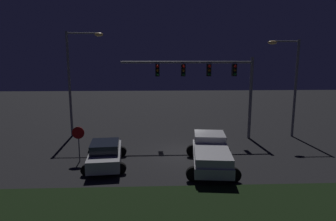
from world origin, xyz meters
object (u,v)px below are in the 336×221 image
at_px(traffic_signal_gantry, 209,76).
at_px(street_lamp_right, 290,76).
at_px(street_lamp_left, 76,71).
at_px(stop_sign, 78,137).
at_px(car_sedan, 105,154).
at_px(pickup_truck, 211,151).

relative_size(traffic_signal_gantry, street_lamp_right, 1.31).
xyz_separation_m(street_lamp_left, stop_sign, (1.62, -6.28, -3.80)).
bearing_deg(car_sedan, street_lamp_right, -71.65).
bearing_deg(street_lamp_right, car_sedan, -156.19).
bearing_deg(street_lamp_right, traffic_signal_gantry, -176.47).
bearing_deg(pickup_truck, car_sedan, 91.62).
relative_size(pickup_truck, traffic_signal_gantry, 0.54).
xyz_separation_m(traffic_signal_gantry, street_lamp_left, (-10.59, 1.33, 0.34)).
xyz_separation_m(car_sedan, traffic_signal_gantry, (7.22, 5.70, 4.29)).
bearing_deg(street_lamp_left, car_sedan, -64.40).
relative_size(pickup_truck, street_lamp_left, 0.66).
height_order(pickup_truck, car_sedan, pickup_truck).
bearing_deg(car_sedan, stop_sign, 61.29).
bearing_deg(car_sedan, street_lamp_left, 20.15).
height_order(pickup_truck, stop_sign, stop_sign).
height_order(traffic_signal_gantry, street_lamp_right, street_lamp_right).
bearing_deg(street_lamp_right, pickup_truck, -138.86).
bearing_deg(street_lamp_right, street_lamp_left, 176.92).
xyz_separation_m(pickup_truck, street_lamp_right, (7.59, 6.63, 3.98)).
xyz_separation_m(pickup_truck, street_lamp_left, (-9.62, 7.56, 4.37)).
bearing_deg(traffic_signal_gantry, car_sedan, -141.72).
distance_m(street_lamp_left, stop_sign, 7.52).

